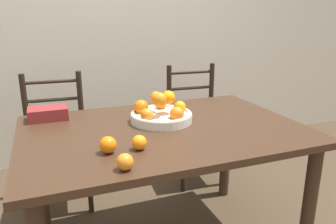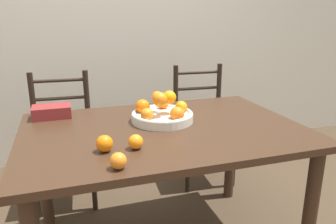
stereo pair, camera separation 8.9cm
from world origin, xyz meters
TOP-DOWN VIEW (x-y plane):
  - wall_back at (0.00, 1.51)m, footprint 8.00×0.06m
  - dining_table at (0.00, 0.00)m, footprint 1.45×0.99m
  - fruit_bowl at (0.02, 0.10)m, footprint 0.34×0.34m
  - orange_loose_0 at (-0.20, -0.24)m, footprint 0.07×0.07m
  - orange_loose_1 at (-0.31, -0.41)m, footprint 0.07×0.07m
  - orange_loose_2 at (-0.34, -0.22)m, footprint 0.07×0.07m
  - chair_left at (-0.52, 0.77)m, footprint 0.44×0.42m
  - chair_right at (0.57, 0.77)m, footprint 0.45×0.43m
  - book_stack at (-0.56, 0.36)m, footprint 0.21×0.14m

SIDE VIEW (x-z plane):
  - chair_left at x=-0.52m, z-range 0.00..0.93m
  - chair_right at x=0.57m, z-range 0.00..0.93m
  - dining_table at x=0.00m, z-range 0.28..1.04m
  - orange_loose_1 at x=-0.31m, z-range 0.76..0.82m
  - orange_loose_0 at x=-0.20m, z-range 0.76..0.82m
  - book_stack at x=-0.56m, z-range 0.76..0.83m
  - orange_loose_2 at x=-0.34m, z-range 0.76..0.83m
  - fruit_bowl at x=0.02m, z-range 0.72..0.89m
  - wall_back at x=0.00m, z-range 0.00..2.60m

